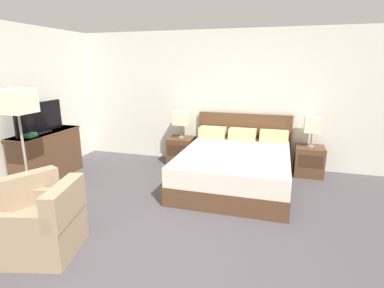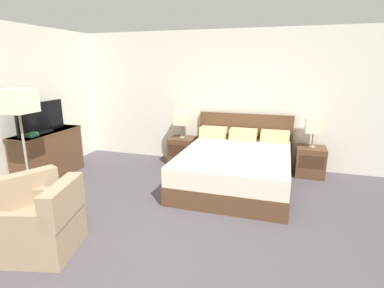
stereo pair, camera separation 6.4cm
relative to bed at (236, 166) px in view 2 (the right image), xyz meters
name	(u,v)px [view 2 (the right image)]	position (x,y,z in m)	size (l,w,h in m)	color
ground_plane	(137,264)	(-0.58, -2.35, -0.30)	(10.21, 10.21, 0.00)	#4C474C
wall_back	(217,99)	(-0.58, 1.09, 0.97)	(6.80, 0.06, 2.54)	silver
wall_left	(14,106)	(-3.41, -0.95, 0.97)	(0.06, 5.20, 2.54)	silver
bed	(236,166)	(0.00, 0.00, 0.00)	(1.75, 2.14, 1.01)	brown
nightstand_left	(182,150)	(-1.19, 0.77, -0.04)	(0.48, 0.45, 0.52)	brown
nightstand_right	(310,161)	(1.19, 0.77, -0.04)	(0.48, 0.45, 0.52)	brown
table_lamp_left	(182,118)	(-1.19, 0.77, 0.60)	(0.27, 0.27, 0.52)	gray
table_lamp_right	(314,125)	(1.19, 0.77, 0.60)	(0.27, 0.27, 0.52)	gray
dresser	(49,154)	(-3.12, -0.65, 0.12)	(0.46, 1.26, 0.81)	brown
tv	(41,118)	(-3.12, -0.72, 0.76)	(0.18, 0.98, 0.50)	black
book_red_cover	(29,135)	(-3.12, -1.02, 0.53)	(0.26, 0.16, 0.03)	#2D7042
book_blue_cover	(28,134)	(-3.13, -1.02, 0.56)	(0.26, 0.18, 0.03)	#2D7042
armchair_by_window	(22,207)	(-2.18, -2.15, -0.02)	(0.91, 0.91, 0.76)	#9E8466
armchair_companion	(45,226)	(-1.59, -2.43, -0.02)	(0.84, 0.83, 0.76)	#9E8466
floor_lamp	(18,107)	(-2.62, -1.59, 1.06)	(0.37, 0.37, 1.60)	gray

